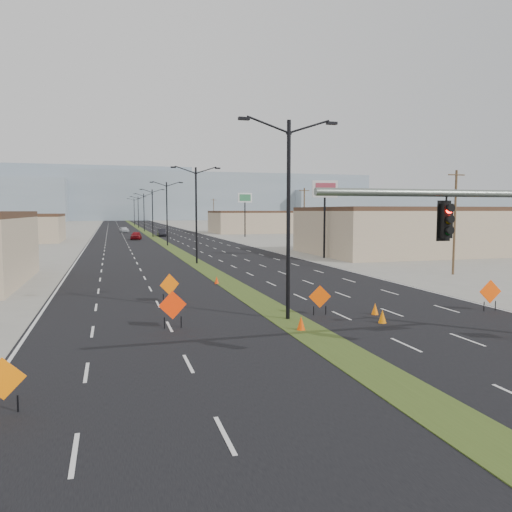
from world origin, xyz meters
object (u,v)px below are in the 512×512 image
object	(u,v)px
construction_sign_0	(3,381)
cone_3	(217,280)
streetlight_0	(288,213)
car_left	(136,236)
streetlight_4	(144,211)
streetlight_5	(138,211)
cone_2	(375,309)
construction_sign_1	(173,306)
streetlight_6	(134,211)
car_far	(124,230)
cone_0	(301,324)
streetlight_1	(196,212)
construction_sign_2	(170,286)
car_mid	(162,233)
cone_1	(382,317)
construction_sign_3	(320,298)
streetlight_2	(167,211)
streetlight_3	(153,211)
construction_sign_5	(490,293)
pole_sign_east_near	(325,195)
pole_sign_east_far	(245,201)

from	to	relation	value
construction_sign_0	cone_3	bearing A→B (deg)	58.24
streetlight_0	car_left	size ratio (longest dim) A/B	2.18
streetlight_4	streetlight_5	bearing A→B (deg)	90.00
car_left	cone_2	size ratio (longest dim) A/B	7.26
construction_sign_1	cone_2	size ratio (longest dim) A/B	2.84
streetlight_6	car_far	xyz separation A→B (m)	(-5.23, -60.38, -4.76)
cone_0	cone_2	size ratio (longest dim) A/B	1.09
car_far	streetlight_1	bearing A→B (deg)	-92.59
construction_sign_2	cone_2	distance (m)	12.16
streetlight_4	streetlight_6	size ratio (longest dim) A/B	1.00
streetlight_4	construction_sign_2	distance (m)	105.71
streetlight_5	car_mid	size ratio (longest dim) A/B	2.07
streetlight_4	cone_1	xyz separation A→B (m)	(4.19, -114.11, -5.08)
construction_sign_3	cone_3	world-z (taller)	construction_sign_3
streetlight_0	cone_3	size ratio (longest dim) A/B	17.26
cone_3	streetlight_6	bearing A→B (deg)	89.65
streetlight_0	streetlight_2	world-z (taller)	same
streetlight_3	car_left	xyz separation A→B (m)	(-3.95, -9.74, -4.64)
construction_sign_1	streetlight_6	bearing A→B (deg)	79.09
car_mid	construction_sign_3	distance (m)	85.13
construction_sign_5	pole_sign_east_near	world-z (taller)	pole_sign_east_near
streetlight_6	construction_sign_3	distance (m)	167.53
cone_1	streetlight_4	bearing A→B (deg)	92.10
streetlight_3	pole_sign_east_near	xyz separation A→B (m)	(15.46, -53.80, 1.93)
cone_0	car_mid	bearing A→B (deg)	88.55
car_far	pole_sign_east_near	xyz separation A→B (m)	(20.69, -77.42, 6.69)
streetlight_3	construction_sign_2	bearing A→B (deg)	-93.87
streetlight_6	car_far	bearing A→B (deg)	-94.95
construction_sign_5	cone_2	size ratio (longest dim) A/B	2.75
streetlight_0	streetlight_6	distance (m)	168.00
streetlight_2	pole_sign_east_far	bearing A→B (deg)	50.27
streetlight_5	cone_0	size ratio (longest dim) A/B	14.55
streetlight_3	car_mid	xyz separation A→B (m)	(2.00, 1.67, -4.62)
construction_sign_0	construction_sign_3	xyz separation A→B (m)	(13.50, 9.54, 0.01)
streetlight_0	pole_sign_east_far	size ratio (longest dim) A/B	1.08
cone_3	pole_sign_east_near	distance (m)	24.68
cone_2	streetlight_1	bearing A→B (deg)	99.79
streetlight_4	cone_3	size ratio (longest dim) A/B	17.26
cone_2	pole_sign_east_near	xyz separation A→B (m)	(10.59, 30.40, 7.03)
construction_sign_1	streetlight_2	bearing A→B (deg)	75.13
pole_sign_east_far	construction_sign_2	bearing A→B (deg)	-108.30
car_mid	construction_sign_0	size ratio (longest dim) A/B	3.06
streetlight_3	streetlight_6	world-z (taller)	same
streetlight_5	cone_1	xyz separation A→B (m)	(4.19, -142.11, -5.08)
construction_sign_1	construction_sign_3	distance (m)	7.92
streetlight_2	cone_1	bearing A→B (deg)	-85.87
car_far	construction_sign_0	bearing A→B (deg)	-99.42
car_mid	construction_sign_2	size ratio (longest dim) A/B	2.77
streetlight_6	cone_0	distance (m)	170.51
cone_1	cone_2	world-z (taller)	cone_1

